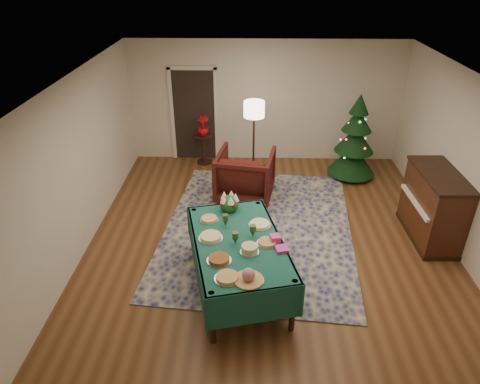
{
  "coord_description": "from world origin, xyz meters",
  "views": [
    {
      "loc": [
        -0.34,
        -5.75,
        4.24
      ],
      "look_at": [
        -0.48,
        -0.0,
        1.02
      ],
      "focal_mm": 32.0,
      "sensor_mm": 36.0,
      "label": 1
    }
  ],
  "objects_px": {
    "gift_box": "(275,239)",
    "potted_plant": "(203,130)",
    "christmas_tree": "(355,141)",
    "piano": "(433,207)",
    "armchair": "(245,173)",
    "floor_lamp": "(254,114)",
    "side_table": "(204,150)",
    "buffet_table": "(238,250)"
  },
  "relations": [
    {
      "from": "side_table",
      "to": "buffet_table",
      "type": "bearing_deg",
      "value": -77.91
    },
    {
      "from": "armchair",
      "to": "potted_plant",
      "type": "height_order",
      "value": "armchair"
    },
    {
      "from": "buffet_table",
      "to": "potted_plant",
      "type": "relative_size",
      "value": 5.07
    },
    {
      "from": "side_table",
      "to": "piano",
      "type": "relative_size",
      "value": 0.48
    },
    {
      "from": "side_table",
      "to": "christmas_tree",
      "type": "distance_m",
      "value": 3.32
    },
    {
      "from": "floor_lamp",
      "to": "piano",
      "type": "xyz_separation_m",
      "value": [
        2.95,
        -2.05,
        -0.86
      ]
    },
    {
      "from": "gift_box",
      "to": "side_table",
      "type": "xyz_separation_m",
      "value": [
        -1.4,
        4.2,
        -0.53
      ]
    },
    {
      "from": "side_table",
      "to": "piano",
      "type": "distance_m",
      "value": 4.98
    },
    {
      "from": "potted_plant",
      "to": "piano",
      "type": "xyz_separation_m",
      "value": [
        4.07,
        -2.85,
        -0.21
      ]
    },
    {
      "from": "buffet_table",
      "to": "side_table",
      "type": "xyz_separation_m",
      "value": [
        -0.9,
        4.19,
        -0.32
      ]
    },
    {
      "from": "gift_box",
      "to": "piano",
      "type": "distance_m",
      "value": 3.01
    },
    {
      "from": "gift_box",
      "to": "side_table",
      "type": "relative_size",
      "value": 0.19
    },
    {
      "from": "buffet_table",
      "to": "potted_plant",
      "type": "height_order",
      "value": "potted_plant"
    },
    {
      "from": "side_table",
      "to": "piano",
      "type": "xyz_separation_m",
      "value": [
        4.07,
        -2.85,
        0.26
      ]
    },
    {
      "from": "floor_lamp",
      "to": "side_table",
      "type": "distance_m",
      "value": 1.78
    },
    {
      "from": "armchair",
      "to": "potted_plant",
      "type": "relative_size",
      "value": 2.38
    },
    {
      "from": "armchair",
      "to": "floor_lamp",
      "type": "xyz_separation_m",
      "value": [
        0.16,
        0.78,
        0.91
      ]
    },
    {
      "from": "armchair",
      "to": "christmas_tree",
      "type": "height_order",
      "value": "christmas_tree"
    },
    {
      "from": "side_table",
      "to": "christmas_tree",
      "type": "height_order",
      "value": "christmas_tree"
    },
    {
      "from": "gift_box",
      "to": "armchair",
      "type": "bearing_deg",
      "value": 99.43
    },
    {
      "from": "christmas_tree",
      "to": "piano",
      "type": "distance_m",
      "value": 2.43
    },
    {
      "from": "floor_lamp",
      "to": "christmas_tree",
      "type": "height_order",
      "value": "christmas_tree"
    },
    {
      "from": "potted_plant",
      "to": "armchair",
      "type": "bearing_deg",
      "value": -58.65
    },
    {
      "from": "piano",
      "to": "gift_box",
      "type": "bearing_deg",
      "value": -153.18
    },
    {
      "from": "potted_plant",
      "to": "buffet_table",
      "type": "bearing_deg",
      "value": -77.91
    },
    {
      "from": "buffet_table",
      "to": "gift_box",
      "type": "height_order",
      "value": "gift_box"
    },
    {
      "from": "buffet_table",
      "to": "armchair",
      "type": "height_order",
      "value": "armchair"
    },
    {
      "from": "floor_lamp",
      "to": "gift_box",
      "type": "bearing_deg",
      "value": -85.31
    },
    {
      "from": "gift_box",
      "to": "side_table",
      "type": "distance_m",
      "value": 4.46
    },
    {
      "from": "buffet_table",
      "to": "piano",
      "type": "xyz_separation_m",
      "value": [
        3.17,
        1.33,
        -0.06
      ]
    },
    {
      "from": "gift_box",
      "to": "floor_lamp",
      "type": "relative_size",
      "value": 0.08
    },
    {
      "from": "potted_plant",
      "to": "christmas_tree",
      "type": "height_order",
      "value": "christmas_tree"
    },
    {
      "from": "buffet_table",
      "to": "christmas_tree",
      "type": "xyz_separation_m",
      "value": [
        2.34,
        3.6,
        0.17
      ]
    },
    {
      "from": "potted_plant",
      "to": "gift_box",
      "type": "bearing_deg",
      "value": -71.61
    },
    {
      "from": "buffet_table",
      "to": "christmas_tree",
      "type": "relative_size",
      "value": 1.26
    },
    {
      "from": "potted_plant",
      "to": "christmas_tree",
      "type": "relative_size",
      "value": 0.25
    },
    {
      "from": "gift_box",
      "to": "floor_lamp",
      "type": "bearing_deg",
      "value": 94.69
    },
    {
      "from": "potted_plant",
      "to": "piano",
      "type": "height_order",
      "value": "piano"
    },
    {
      "from": "buffet_table",
      "to": "potted_plant",
      "type": "bearing_deg",
      "value": 102.09
    },
    {
      "from": "floor_lamp",
      "to": "potted_plant",
      "type": "bearing_deg",
      "value": 144.34
    },
    {
      "from": "piano",
      "to": "christmas_tree",
      "type": "bearing_deg",
      "value": 110.23
    },
    {
      "from": "gift_box",
      "to": "potted_plant",
      "type": "relative_size",
      "value": 0.29
    }
  ]
}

